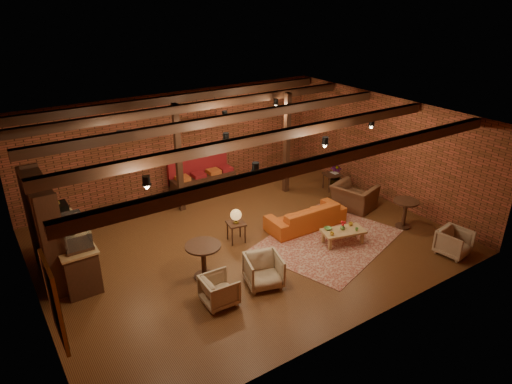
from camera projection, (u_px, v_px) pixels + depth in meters
floor at (246, 241)px, 11.95m from camera, size 10.00×10.00×0.00m
ceiling at (244, 122)px, 10.64m from camera, size 10.00×8.00×0.02m
wall_back at (177, 143)px, 14.34m from camera, size 10.00×0.02×3.20m
wall_front at (362, 257)px, 8.25m from camera, size 10.00×0.02×3.20m
wall_left at (25, 241)px, 8.78m from camera, size 0.02×8.00×3.20m
wall_right at (385, 149)px, 13.81m from camera, size 0.02×8.00×3.20m
ceiling_beams at (244, 127)px, 10.69m from camera, size 9.80×6.40×0.22m
ceiling_pipe at (212, 121)px, 12.00m from camera, size 9.60×0.12×0.12m
post_left at (179, 159)px, 12.97m from camera, size 0.16×0.16×3.20m
post_right at (287, 144)px, 14.22m from camera, size 0.16×0.16×3.20m
service_counter at (69, 242)px, 10.33m from camera, size 0.80×2.50×1.60m
plant_counter at (68, 221)px, 10.36m from camera, size 0.35×0.39×0.30m
shelving_hutch at (46, 229)px, 10.04m from camera, size 0.52×2.00×2.40m
chalkboard_menu at (55, 302)px, 7.07m from camera, size 0.08×0.96×1.46m
banquette at (203, 176)px, 14.75m from camera, size 2.10×0.70×1.00m
service_sign at (207, 123)px, 13.65m from camera, size 0.86×0.06×0.30m
ceiling_spotlights at (244, 136)px, 10.78m from camera, size 6.40×4.40×0.28m
rug at (328, 240)px, 11.95m from camera, size 4.16×3.63×0.01m
sofa at (306, 216)px, 12.53m from camera, size 2.27×0.94×0.66m
coffee_table at (343, 232)px, 11.70m from camera, size 1.20×0.81×0.63m
side_table_lamp at (236, 217)px, 11.64m from camera, size 0.51×0.51×0.92m
round_table_left at (203, 256)px, 10.22m from camera, size 0.81×0.81×0.84m
armchair_a at (219, 289)px, 9.45m from camera, size 0.66×0.71×0.70m
armchair_b at (264, 269)px, 10.03m from camera, size 0.93×0.90×0.79m
armchair_right at (354, 193)px, 13.49m from camera, size 1.04×1.32×1.01m
side_table_book at (332, 175)px, 14.77m from camera, size 0.59×0.59×0.58m
round_table_right at (405, 210)px, 12.42m from camera, size 0.68×0.68×0.80m
armchair_far at (454, 241)px, 11.20m from camera, size 0.79×0.75×0.73m
plant_tall at (337, 153)px, 14.72m from camera, size 1.49×1.49×2.36m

